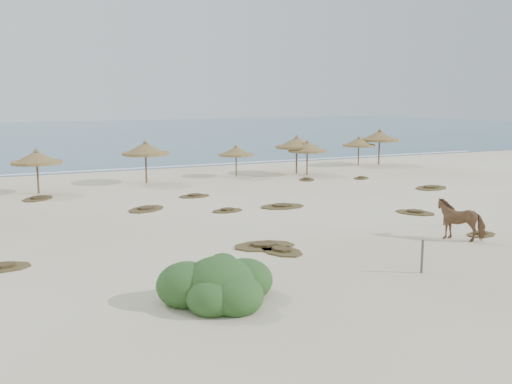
% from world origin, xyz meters
% --- Properties ---
extents(ground, '(160.00, 160.00, 0.00)m').
position_xyz_m(ground, '(0.00, 0.00, 0.00)').
color(ground, beige).
rests_on(ground, ground).
extents(ocean, '(200.00, 100.00, 0.01)m').
position_xyz_m(ocean, '(0.00, 75.00, 0.00)').
color(ocean, '#285E7A').
rests_on(ocean, ground).
extents(foam_line, '(70.00, 0.60, 0.01)m').
position_xyz_m(foam_line, '(0.00, 26.00, 0.00)').
color(foam_line, white).
rests_on(foam_line, ground).
extents(palapa_1, '(3.07, 3.07, 2.84)m').
position_xyz_m(palapa_1, '(-10.05, 16.13, 2.21)').
color(palapa_1, brown).
rests_on(palapa_1, ground).
extents(palapa_2, '(3.56, 3.56, 3.02)m').
position_xyz_m(palapa_2, '(-2.92, 17.63, 2.34)').
color(palapa_2, brown).
rests_on(palapa_2, ground).
extents(palapa_3, '(2.90, 2.90, 2.42)m').
position_xyz_m(palapa_3, '(4.00, 18.05, 1.88)').
color(palapa_3, brown).
rests_on(palapa_3, ground).
extents(palapa_4, '(3.98, 3.98, 3.06)m').
position_xyz_m(palapa_4, '(8.89, 17.58, 2.38)').
color(palapa_4, brown).
rests_on(palapa_4, ground).
extents(palapa_5, '(3.83, 3.83, 2.72)m').
position_xyz_m(palapa_5, '(9.26, 16.59, 2.11)').
color(palapa_5, brown).
rests_on(palapa_5, ground).
extents(palapa_6, '(3.71, 3.71, 3.19)m').
position_xyz_m(palapa_6, '(18.41, 19.89, 2.47)').
color(palapa_6, brown).
rests_on(palapa_6, ground).
extents(palapa_7, '(2.93, 2.93, 2.60)m').
position_xyz_m(palapa_7, '(16.24, 19.88, 2.02)').
color(palapa_7, brown).
rests_on(palapa_7, ground).
extents(horse, '(1.97, 2.11, 1.68)m').
position_xyz_m(horse, '(5.28, -3.38, 0.84)').
color(horse, '#8D6240').
rests_on(horse, ground).
extents(fence_post_near, '(0.10, 0.10, 1.17)m').
position_xyz_m(fence_post_near, '(0.62, -6.42, 0.58)').
color(fence_post_near, brown).
rests_on(fence_post_near, ground).
extents(fence_post_far, '(0.09, 0.09, 1.09)m').
position_xyz_m(fence_post_far, '(6.51, -1.11, 0.55)').
color(fence_post_far, brown).
rests_on(fence_post_far, ground).
extents(bush, '(3.54, 3.12, 1.59)m').
position_xyz_m(bush, '(-6.65, -6.15, 0.52)').
color(bush, '#376129').
rests_on(bush, ground).
extents(scrub_0, '(2.01, 1.38, 0.16)m').
position_xyz_m(scrub_0, '(-12.37, 0.14, 0.05)').
color(scrub_0, '#504223').
rests_on(scrub_0, ground).
extents(scrub_1, '(2.76, 2.62, 0.16)m').
position_xyz_m(scrub_1, '(-5.23, 8.35, 0.05)').
color(scrub_1, '#504223').
rests_on(scrub_1, ground).
extents(scrub_2, '(1.84, 1.32, 0.16)m').
position_xyz_m(scrub_2, '(-1.48, 6.17, 0.05)').
color(scrub_2, '#504223').
rests_on(scrub_2, ground).
extents(scrub_3, '(2.62, 1.82, 0.16)m').
position_xyz_m(scrub_3, '(1.68, 6.01, 0.05)').
color(scrub_3, '#504223').
rests_on(scrub_3, ground).
extents(scrub_4, '(2.21, 2.43, 0.16)m').
position_xyz_m(scrub_4, '(7.15, 1.66, 0.05)').
color(scrub_4, '#504223').
rests_on(scrub_4, ground).
extents(scrub_5, '(3.08, 2.52, 0.16)m').
position_xyz_m(scrub_5, '(13.48, 7.61, 0.05)').
color(scrub_5, '#504223').
rests_on(scrub_5, ground).
extents(scrub_6, '(2.49, 2.69, 0.16)m').
position_xyz_m(scrub_6, '(-10.24, 14.11, 0.05)').
color(scrub_6, '#504223').
rests_on(scrub_6, ground).
extents(scrub_7, '(1.76, 1.98, 0.16)m').
position_xyz_m(scrub_7, '(7.94, 14.29, 0.05)').
color(scrub_7, '#504223').
rests_on(scrub_7, ground).
extents(scrub_9, '(2.74, 2.01, 0.16)m').
position_xyz_m(scrub_9, '(-2.78, -1.08, 0.05)').
color(scrub_9, '#504223').
rests_on(scrub_9, ground).
extents(scrub_10, '(1.88, 1.77, 0.16)m').
position_xyz_m(scrub_10, '(11.93, 13.25, 0.05)').
color(scrub_10, '#504223').
rests_on(scrub_10, ground).
extents(scrub_11, '(1.70, 2.23, 0.16)m').
position_xyz_m(scrub_11, '(-2.49, -2.03, 0.05)').
color(scrub_11, '#504223').
rests_on(scrub_11, ground).
extents(scrub_12, '(1.51, 1.04, 0.16)m').
position_xyz_m(scrub_12, '(6.59, -3.28, 0.05)').
color(scrub_12, '#504223').
rests_on(scrub_12, ground).
extents(scrub_13, '(2.08, 1.48, 0.16)m').
position_xyz_m(scrub_13, '(-1.62, 11.11, 0.05)').
color(scrub_13, '#504223').
rests_on(scrub_13, ground).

